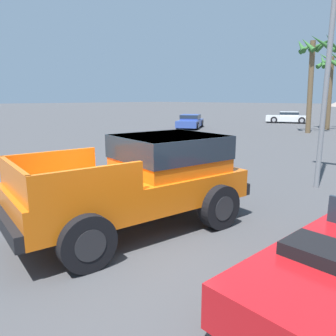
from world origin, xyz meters
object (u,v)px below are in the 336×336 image
(parked_car_blue, at_px, (190,121))
(parked_car_white, at_px, (288,117))
(palm_tree_leaning, at_px, (314,60))
(orange_pickup_truck, at_px, (146,175))
(palm_tree_tall, at_px, (334,71))

(parked_car_blue, xyz_separation_m, parked_car_white, (3.47, 11.66, 0.01))
(palm_tree_leaning, bearing_deg, orange_pickup_truck, -77.46)
(orange_pickup_truck, relative_size, palm_tree_tall, 0.81)
(parked_car_blue, height_order, parked_car_white, parked_car_blue)
(palm_tree_leaning, bearing_deg, palm_tree_tall, 87.65)
(orange_pickup_truck, xyz_separation_m, palm_tree_tall, (-4.36, 24.21, 3.61))
(parked_car_white, relative_size, palm_tree_tall, 0.76)
(parked_car_blue, distance_m, parked_car_white, 12.17)
(parked_car_blue, distance_m, palm_tree_tall, 12.00)
(orange_pickup_truck, xyz_separation_m, palm_tree_leaning, (-4.52, 20.33, 4.13))
(parked_car_white, distance_m, palm_tree_tall, 8.50)
(parked_car_white, relative_size, palm_tree_leaning, 0.68)
(palm_tree_tall, bearing_deg, orange_pickup_truck, -79.78)
(orange_pickup_truck, bearing_deg, parked_car_white, 118.82)
(parked_car_blue, bearing_deg, orange_pickup_truck, 97.89)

